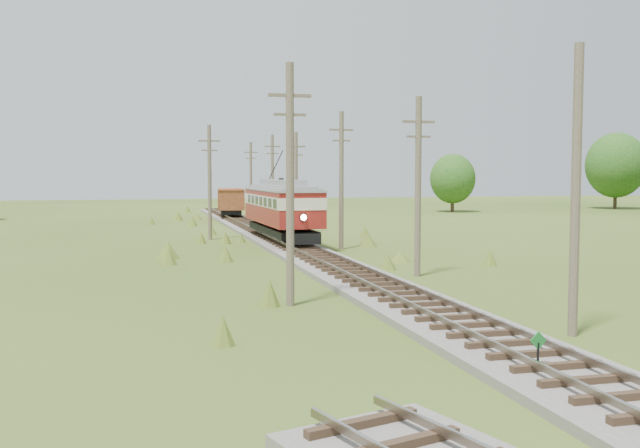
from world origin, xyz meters
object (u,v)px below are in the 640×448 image
object	(u,v)px
gondola	(231,200)
switch_marker	(538,349)
streetcar	(281,205)
gravel_pile	(288,222)

from	to	relation	value
gondola	switch_marker	bearing A→B (deg)	-84.39
switch_marker	streetcar	size ratio (longest dim) A/B	0.08
switch_marker	streetcar	bearing A→B (deg)	89.66
switch_marker	gondola	xyz separation A→B (m)	(0.20, 62.26, 1.43)
gondola	gravel_pile	distance (m)	14.04
switch_marker	gondola	size ratio (longest dim) A/B	0.13
streetcar	gravel_pile	size ratio (longest dim) A/B	4.09
streetcar	gondola	xyz separation A→B (m)	(-0.00, 28.67, -0.70)
streetcar	gravel_pile	world-z (taller)	streetcar
streetcar	gondola	world-z (taller)	streetcar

